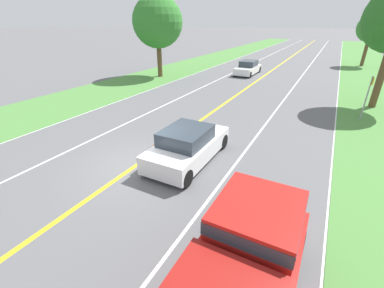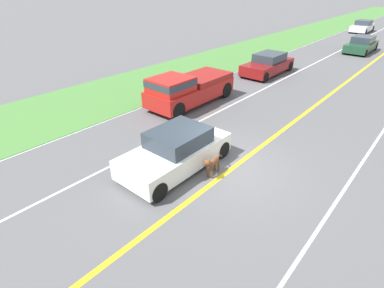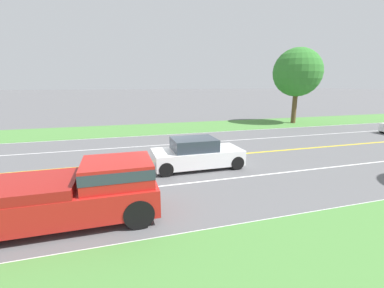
{
  "view_description": "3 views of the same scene",
  "coord_description": "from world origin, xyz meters",
  "px_view_note": "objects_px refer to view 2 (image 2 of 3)",
  "views": [
    {
      "loc": [
        6.2,
        -6.94,
        5.29
      ],
      "look_at": [
        1.88,
        1.14,
        0.85
      ],
      "focal_mm": 24.0,
      "sensor_mm": 36.0,
      "label": 1
    },
    {
      "loc": [
        -4.8,
        7.88,
        6.08
      ],
      "look_at": [
        1.4,
        0.64,
        0.78
      ],
      "focal_mm": 28.0,
      "sensor_mm": 36.0,
      "label": 2
    },
    {
      "loc": [
        12.99,
        -2.35,
        3.95
      ],
      "look_at": [
        0.79,
        1.27,
        0.98
      ],
      "focal_mm": 24.0,
      "sensor_mm": 36.0,
      "label": 3
    }
  ],
  "objects_px": {
    "car_trailing_mid": "(362,45)",
    "pickup_truck": "(188,88)",
    "car_trailing_far": "(363,27)",
    "car_trailing_near": "(268,64)",
    "ego_car": "(176,151)",
    "dog": "(212,163)"
  },
  "relations": [
    {
      "from": "car_trailing_mid",
      "to": "pickup_truck",
      "type": "bearing_deg",
      "value": 80.28
    },
    {
      "from": "pickup_truck",
      "to": "car_trailing_far",
      "type": "distance_m",
      "value": 33.22
    },
    {
      "from": "car_trailing_near",
      "to": "pickup_truck",
      "type": "bearing_deg",
      "value": 87.21
    },
    {
      "from": "pickup_truck",
      "to": "car_trailing_mid",
      "type": "xyz_separation_m",
      "value": [
        -3.5,
        -20.44,
        -0.26
      ]
    },
    {
      "from": "car_trailing_mid",
      "to": "car_trailing_far",
      "type": "distance_m",
      "value": 13.15
    },
    {
      "from": "pickup_truck",
      "to": "car_trailing_far",
      "type": "bearing_deg",
      "value": -90.67
    },
    {
      "from": "pickup_truck",
      "to": "car_trailing_far",
      "type": "height_order",
      "value": "pickup_truck"
    },
    {
      "from": "ego_car",
      "to": "car_trailing_mid",
      "type": "distance_m",
      "value": 25.4
    },
    {
      "from": "ego_car",
      "to": "car_trailing_mid",
      "type": "bearing_deg",
      "value": -89.35
    },
    {
      "from": "dog",
      "to": "car_trailing_far",
      "type": "height_order",
      "value": "car_trailing_far"
    },
    {
      "from": "pickup_truck",
      "to": "dog",
      "type": "bearing_deg",
      "value": 138.3
    },
    {
      "from": "dog",
      "to": "car_trailing_near",
      "type": "xyz_separation_m",
      "value": [
        4.7,
        -12.76,
        0.16
      ]
    },
    {
      "from": "ego_car",
      "to": "dog",
      "type": "bearing_deg",
      "value": -162.66
    },
    {
      "from": "car_trailing_mid",
      "to": "dog",
      "type": "bearing_deg",
      "value": 93.65
    },
    {
      "from": "dog",
      "to": "pickup_truck",
      "type": "relative_size",
      "value": 0.23
    },
    {
      "from": "ego_car",
      "to": "car_trailing_near",
      "type": "distance_m",
      "value": 13.6
    },
    {
      "from": "car_trailing_near",
      "to": "car_trailing_mid",
      "type": "xyz_separation_m",
      "value": [
        -3.1,
        -12.22,
        -0.02
      ]
    },
    {
      "from": "car_trailing_mid",
      "to": "car_trailing_far",
      "type": "height_order",
      "value": "car_trailing_far"
    },
    {
      "from": "ego_car",
      "to": "car_trailing_mid",
      "type": "xyz_separation_m",
      "value": [
        0.29,
        -25.4,
        -0.02
      ]
    },
    {
      "from": "ego_car",
      "to": "pickup_truck",
      "type": "height_order",
      "value": "pickup_truck"
    },
    {
      "from": "ego_car",
      "to": "car_trailing_far",
      "type": "relative_size",
      "value": 0.95
    },
    {
      "from": "dog",
      "to": "car_trailing_mid",
      "type": "bearing_deg",
      "value": -93.25
    }
  ]
}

